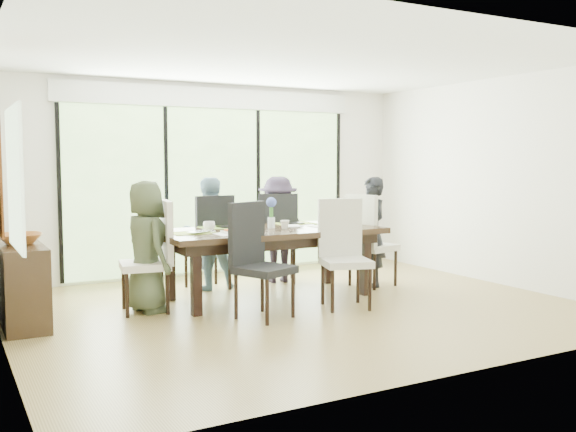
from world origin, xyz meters
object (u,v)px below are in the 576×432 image
person_right_end (372,232)px  bowl (20,239)px  cup_a (209,226)px  chair_left_end (145,256)px  chair_near_left (265,260)px  table_top (270,231)px  chair_far_left (207,241)px  chair_right_end (373,240)px  cup_b (285,225)px  laptop (205,232)px  vase (271,223)px  sideboard (20,282)px  cup_c (323,220)px  person_far_left (208,233)px  person_far_right (278,229)px  chair_far_right (277,237)px  person_left_end (146,246)px  chair_near_right (346,254)px

person_right_end → bowl: size_ratio=3.33×
person_right_end → cup_a: bearing=-82.7°
chair_left_end → chair_near_left: same height
table_top → chair_far_left: size_ratio=2.18×
chair_near_left → cup_a: (-0.20, 1.02, 0.27)m
chair_left_end → chair_right_end: same height
person_right_end → cup_b: size_ratio=12.90×
laptop → cup_a: size_ratio=2.66×
chair_left_end → chair_far_left: bearing=138.1°
cup_b → vase: bearing=123.7°
chair_left_end → person_right_end: bearing=99.2°
chair_near_left → cup_a: chair_near_left is taller
sideboard → table_top: bearing=-4.0°
chair_far_left → person_right_end: person_right_end is taller
chair_right_end → cup_c: size_ratio=8.87×
chair_far_left → bowl: 2.41m
chair_right_end → chair_near_left: bearing=100.3°
person_far_left → cup_a: 0.74m
bowl → cup_a: bearing=1.7°
chair_left_end → vase: 1.58m
person_far_right → person_right_end: bearing=153.0°
chair_far_right → chair_near_left: 2.02m
chair_left_end → vase: bearing=101.0°
chair_far_left → person_far_left: bearing=87.5°
chair_near_left → chair_far_left: bearing=65.1°
chair_left_end → chair_far_left: size_ratio=1.00×
table_top → person_right_end: size_ratio=1.86×
person_left_end → chair_near_right: bearing=-123.3°
chair_far_left → cup_b: chair_far_left is taller
chair_near_left → chair_near_right: bearing=-23.2°
sideboard → chair_far_left: bearing=16.2°
chair_near_right → sideboard: (-3.22, 1.06, -0.20)m
vase → laptop: bearing=-170.5°
chair_near_right → person_far_left: (-0.95, 1.70, 0.10)m
chair_far_right → chair_near_right: same height
chair_near_left → laptop: size_ratio=3.33×
cup_c → chair_far_right: bearing=108.4°
table_top → chair_right_end: (1.50, 0.00, -0.19)m
chair_far_right → chair_near_left: bearing=83.4°
table_top → person_far_left: person_far_left is taller
chair_right_end → bowl: chair_right_end is taller
chair_near_left → cup_b: (0.65, 0.77, 0.27)m
chair_near_right → cup_a: (-1.20, 1.02, 0.27)m
person_right_end → sideboard: person_right_end is taller
chair_far_left → person_far_right: bearing=176.3°
chair_near_right → bowl: bearing=-179.5°
sideboard → bowl: 0.46m
chair_far_right → bowl: size_ratio=2.84×
table_top → laptop: laptop is taller
table_top → bowl: (-2.72, 0.09, 0.07)m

